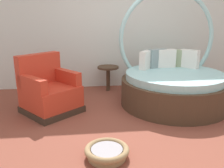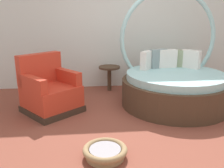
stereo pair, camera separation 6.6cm
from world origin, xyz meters
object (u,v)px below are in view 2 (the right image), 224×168
at_px(round_daybed, 174,82).
at_px(red_armchair, 50,92).
at_px(pet_basket, 105,152).
at_px(side_table, 109,71).

bearing_deg(round_daybed, red_armchair, -176.46).
distance_m(round_daybed, red_armchair, 2.16).
bearing_deg(pet_basket, side_table, 83.73).
bearing_deg(red_armchair, side_table, 43.51).
relative_size(red_armchair, side_table, 2.16).
height_order(round_daybed, side_table, round_daybed).
bearing_deg(red_armchair, round_daybed, 3.54).
height_order(pet_basket, side_table, side_table).
bearing_deg(side_table, round_daybed, -40.05).
distance_m(pet_basket, side_table, 2.57).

